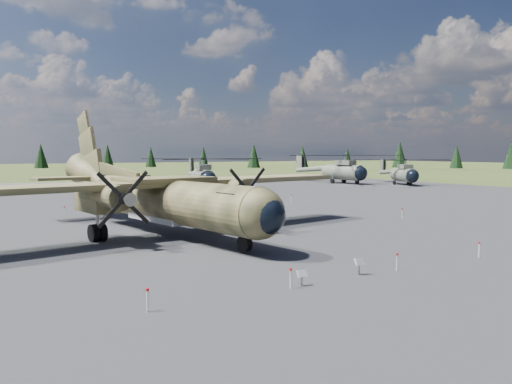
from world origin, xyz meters
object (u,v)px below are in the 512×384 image
helicopter_near (203,167)px  transport_plane (157,193)px  helicopter_mid (343,163)px  helicopter_far (404,167)px

helicopter_near → transport_plane: bearing=-105.4°
helicopter_mid → transport_plane: bearing=-148.0°
helicopter_mid → helicopter_far: bearing=-59.1°
helicopter_near → helicopter_far: (35.11, -5.84, -0.24)m
helicopter_mid → helicopter_far: helicopter_mid is taller
helicopter_far → transport_plane: bearing=-128.8°
transport_plane → helicopter_near: (18.67, 34.22, 0.60)m
helicopter_near → helicopter_mid: 28.89m
helicopter_near → helicopter_mid: bearing=18.5°
helicopter_near → helicopter_far: size_ratio=1.03×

